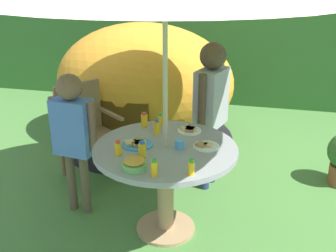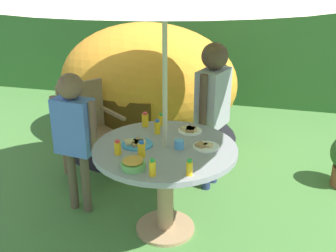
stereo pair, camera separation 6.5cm
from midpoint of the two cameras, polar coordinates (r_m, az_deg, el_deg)
ground_plane at (r=3.43m, az=-0.91°, el=-14.65°), size 10.00×10.00×0.02m
hedge_backdrop at (r=6.50m, az=7.25°, el=12.21°), size 9.00×0.70×1.92m
garden_table at (r=3.11m, az=-0.97°, el=-5.65°), size 1.11×1.11×0.75m
wooden_chair at (r=4.12m, az=-12.15°, el=-0.05°), size 0.68×0.69×0.96m
dome_tent at (r=4.93m, az=-3.83°, el=6.19°), size 2.31×2.31×1.43m
child_in_grey_shirt at (r=3.69m, az=5.71°, el=3.98°), size 0.30×0.46×1.42m
child_in_blue_shirt at (r=3.38m, az=-13.98°, el=-0.18°), size 0.42×0.22×1.25m
snack_bowl at (r=2.71m, az=-5.51°, el=-5.44°), size 0.17×0.17×0.08m
plate_near_right at (r=3.07m, az=-5.07°, el=-2.53°), size 0.24×0.24×0.03m
plate_far_left at (r=3.32m, az=2.50°, el=-0.55°), size 0.20×0.20×0.03m
plate_center_back at (r=3.04m, az=4.82°, el=-2.86°), size 0.20×0.20×0.03m
juice_bottle_near_left at (r=2.62m, az=2.64°, el=-5.97°), size 0.04×0.04×0.11m
juice_bottle_far_right at (r=3.41m, az=-3.97°, el=0.87°), size 0.06×0.06×0.13m
juice_bottle_center_front at (r=2.92m, az=-7.78°, el=-3.18°), size 0.05×0.05×0.11m
juice_bottle_mid_left at (r=2.61m, az=-2.68°, el=-6.04°), size 0.05×0.05×0.12m
juice_bottle_mid_right at (r=2.87m, az=-4.35°, el=-3.39°), size 0.06×0.06×0.12m
juice_bottle_front_edge at (r=3.43m, az=-1.65°, el=0.89°), size 0.05×0.05×0.11m
juice_bottle_back_edge at (r=3.25m, az=-2.18°, el=-0.17°), size 0.05×0.05×0.12m
cup_near at (r=3.00m, az=1.04°, el=-2.62°), size 0.07×0.07×0.07m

